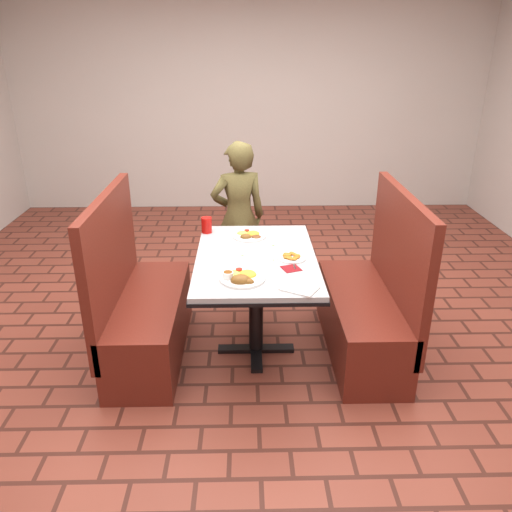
# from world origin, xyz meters

# --- Properties ---
(room) EXTENTS (7.00, 7.04, 2.82)m
(room) POSITION_xyz_m (0.00, 0.00, 1.91)
(room) COLOR brown
(room) RESTS_ON ground
(dining_table) EXTENTS (0.81, 1.21, 0.75)m
(dining_table) POSITION_xyz_m (0.00, 0.00, 0.65)
(dining_table) COLOR #AEB1B3
(dining_table) RESTS_ON ground
(booth_bench_left) EXTENTS (0.47, 1.20, 1.17)m
(booth_bench_left) POSITION_xyz_m (-0.80, 0.00, 0.33)
(booth_bench_left) COLOR maroon
(booth_bench_left) RESTS_ON ground
(booth_bench_right) EXTENTS (0.47, 1.20, 1.17)m
(booth_bench_right) POSITION_xyz_m (0.80, 0.00, 0.33)
(booth_bench_right) COLOR maroon
(booth_bench_right) RESTS_ON ground
(diner_person) EXTENTS (0.54, 0.42, 1.33)m
(diner_person) POSITION_xyz_m (-0.13, 1.07, 0.66)
(diner_person) COLOR brown
(diner_person) RESTS_ON ground
(near_dinner_plate) EXTENTS (0.27, 0.27, 0.08)m
(near_dinner_plate) POSITION_xyz_m (-0.10, -0.37, 0.78)
(near_dinner_plate) COLOR white
(near_dinner_plate) RESTS_ON dining_table
(far_dinner_plate) EXTENTS (0.24, 0.24, 0.06)m
(far_dinner_plate) POSITION_xyz_m (-0.04, 0.36, 0.77)
(far_dinner_plate) COLOR white
(far_dinner_plate) RESTS_ON dining_table
(plantain_plate) EXTENTS (0.19, 0.19, 0.03)m
(plantain_plate) POSITION_xyz_m (0.23, -0.05, 0.76)
(plantain_plate) COLOR white
(plantain_plate) RESTS_ON dining_table
(maroon_napkin) EXTENTS (0.14, 0.14, 0.00)m
(maroon_napkin) POSITION_xyz_m (0.22, -0.21, 0.75)
(maroon_napkin) COLOR maroon
(maroon_napkin) RESTS_ON dining_table
(spoon_utensil) EXTENTS (0.01, 0.13, 0.00)m
(spoon_utensil) POSITION_xyz_m (0.24, -0.16, 0.75)
(spoon_utensil) COLOR silver
(spoon_utensil) RESTS_ON dining_table
(red_tumbler) EXTENTS (0.08, 0.08, 0.12)m
(red_tumbler) POSITION_xyz_m (-0.36, 0.46, 0.81)
(red_tumbler) COLOR #B70F0C
(red_tumbler) RESTS_ON dining_table
(paper_napkin) EXTENTS (0.25, 0.23, 0.01)m
(paper_napkin) POSITION_xyz_m (0.24, -0.50, 0.76)
(paper_napkin) COLOR silver
(paper_napkin) RESTS_ON dining_table
(knife_utensil) EXTENTS (0.05, 0.15, 0.00)m
(knife_utensil) POSITION_xyz_m (-0.07, -0.39, 0.76)
(knife_utensil) COLOR silver
(knife_utensil) RESTS_ON dining_table
(fork_utensil) EXTENTS (0.06, 0.14, 0.00)m
(fork_utensil) POSITION_xyz_m (-0.05, -0.42, 0.76)
(fork_utensil) COLOR silver
(fork_utensil) RESTS_ON dining_table
(lettuce_shreds) EXTENTS (0.28, 0.32, 0.00)m
(lettuce_shreds) POSITION_xyz_m (0.04, 0.06, 0.75)
(lettuce_shreds) COLOR #73AE45
(lettuce_shreds) RESTS_ON dining_table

